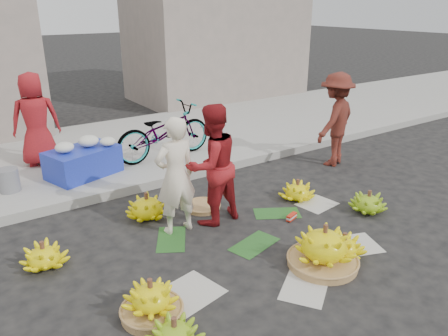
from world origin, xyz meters
TOP-DOWN VIEW (x-y plane):
  - ground at (0.00, 0.00)m, footprint 80.00×80.00m
  - curb at (0.00, 2.20)m, footprint 40.00×0.25m
  - sidewalk at (0.00, 4.30)m, footprint 40.00×4.00m
  - building_right at (4.50, 7.70)m, footprint 5.00×3.00m
  - newspaper_scatter at (0.00, -0.80)m, footprint 3.20×1.80m
  - banana_leaves at (-0.10, 0.20)m, footprint 2.00×1.00m
  - banana_bunch_0 at (-1.73, -0.70)m, footprint 0.67×0.67m
  - banana_bunch_1 at (-1.74, -1.18)m, footprint 0.63×0.63m
  - banana_bunch_2 at (0.27, -1.00)m, footprint 0.91×0.91m
  - banana_bunch_3 at (0.64, -0.99)m, footprint 0.51×0.51m
  - banana_bunch_4 at (1.82, -0.39)m, footprint 0.63×0.63m
  - banana_bunch_5 at (1.27, 0.50)m, footprint 0.56×0.56m
  - banana_bunch_6 at (-2.39, 0.77)m, footprint 0.53×0.53m
  - banana_bunch_7 at (-0.89, 1.23)m, footprint 0.64×0.64m
  - basket_spare at (-0.10, 1.04)m, footprint 0.64×0.64m
  - incense_stack at (0.74, 0.04)m, footprint 0.21×0.12m
  - vendor_cream at (-0.71, 0.67)m, footprint 0.57×0.37m
  - vendor_red at (-0.18, 0.64)m, footprint 0.87×0.71m
  - man_striped at (2.90, 1.31)m, footprint 1.25×0.96m
  - flower_table at (-1.20, 3.03)m, footprint 1.27×1.00m
  - grey_bucket at (-2.36, 3.01)m, footprint 0.31×0.31m
  - flower_vendor at (-1.66, 4.01)m, footprint 0.88×0.65m
  - bicycle at (0.32, 3.07)m, footprint 0.78×1.94m

SIDE VIEW (x-z plane):
  - ground at x=0.00m, z-range 0.00..0.00m
  - newspaper_scatter at x=0.00m, z-range 0.00..0.01m
  - banana_leaves at x=-0.10m, z-range 0.00..0.01m
  - basket_spare at x=-0.10m, z-range 0.00..0.06m
  - incense_stack at x=0.74m, z-range 0.01..0.09m
  - sidewalk at x=0.00m, z-range 0.00..0.12m
  - curb at x=0.00m, z-range 0.00..0.15m
  - banana_bunch_3 at x=0.64m, z-range -0.02..0.27m
  - banana_bunch_1 at x=-1.74m, z-range -0.02..0.29m
  - banana_bunch_6 at x=-2.39m, z-range -0.02..0.30m
  - banana_bunch_5 at x=1.27m, z-range -0.02..0.30m
  - banana_bunch_4 at x=1.82m, z-range -0.02..0.31m
  - banana_bunch_7 at x=-0.89m, z-range -0.02..0.36m
  - banana_bunch_0 at x=-1.73m, z-range -0.03..0.38m
  - banana_bunch_2 at x=0.27m, z-range -0.03..0.50m
  - grey_bucket at x=-2.36m, z-range 0.12..0.48m
  - flower_table at x=-1.20m, z-range 0.06..0.71m
  - bicycle at x=0.32m, z-range 0.12..1.12m
  - vendor_cream at x=-0.71m, z-range 0.00..1.55m
  - vendor_red at x=-0.18m, z-range 0.00..1.64m
  - man_striped at x=2.90m, z-range 0.00..1.70m
  - flower_vendor at x=-1.66m, z-range 0.12..1.76m
  - building_right at x=4.50m, z-range 0.00..5.00m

